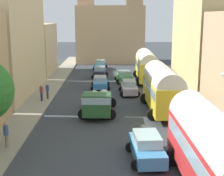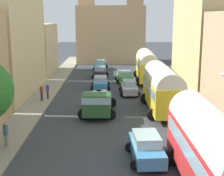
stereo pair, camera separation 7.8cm
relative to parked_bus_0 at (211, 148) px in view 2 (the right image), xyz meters
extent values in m
plane|color=#373B40|center=(-4.57, 19.00, -2.23)|extent=(154.00, 154.00, 0.00)
cube|color=gray|center=(-11.82, 19.00, -2.16)|extent=(2.50, 70.00, 0.14)
cube|color=#ABA4A1|center=(2.68, 19.00, -2.16)|extent=(2.50, 70.00, 0.14)
cube|color=#CCB68B|center=(-15.70, 20.89, 4.27)|extent=(5.27, 14.90, 12.99)
cube|color=#D1B78E|center=(-15.27, 34.03, 1.40)|extent=(4.41, 9.91, 7.25)
cube|color=tan|center=(5.98, 24.56, 3.94)|extent=(4.09, 14.21, 12.34)
cube|color=tan|center=(-4.57, 46.91, 2.84)|extent=(12.04, 7.36, 10.13)
cube|color=tan|center=(-8.78, 45.07, 6.31)|extent=(2.75, 2.75, 17.08)
cube|color=tan|center=(-0.35, 45.07, 6.31)|extent=(2.75, 2.75, 17.08)
cube|color=red|center=(0.00, 0.00, -0.55)|extent=(2.52, 9.35, 2.36)
cylinder|color=silver|center=(0.00, 0.00, 0.63)|extent=(2.47, 9.16, 2.37)
cube|color=#99B7C6|center=(0.00, 0.00, -0.03)|extent=(2.56, 8.60, 0.75)
cylinder|color=black|center=(-1.18, 2.88, -1.73)|extent=(1.00, 0.35, 1.00)
cylinder|color=black|center=(1.11, 2.90, -1.73)|extent=(1.00, 0.35, 1.00)
cube|color=yellow|center=(-0.15, 13.90, -0.55)|extent=(2.51, 8.74, 2.36)
cylinder|color=silver|center=(-0.15, 13.90, 0.63)|extent=(2.46, 8.56, 2.38)
cube|color=#99B7C6|center=(-0.15, 13.90, -0.03)|extent=(2.55, 8.04, 0.76)
cylinder|color=black|center=(-1.32, 16.59, -1.73)|extent=(1.00, 0.35, 1.00)
cylinder|color=black|center=(0.98, 16.62, -1.73)|extent=(1.00, 0.35, 1.00)
cylinder|color=black|center=(-1.27, 11.19, -1.73)|extent=(1.00, 0.35, 1.00)
cylinder|color=black|center=(1.03, 11.21, -1.73)|extent=(1.00, 0.35, 1.00)
cube|color=yellow|center=(0.03, 27.94, -0.57)|extent=(2.58, 8.96, 2.31)
cylinder|color=silver|center=(0.03, 27.94, 0.58)|extent=(2.53, 8.78, 2.29)
cube|color=#99B7C6|center=(0.03, 27.94, -0.07)|extent=(2.61, 8.25, 0.74)
cylinder|color=black|center=(-1.01, 30.73, -1.73)|extent=(1.00, 0.35, 1.00)
cylinder|color=black|center=(1.21, 30.67, -1.73)|extent=(1.00, 0.35, 1.00)
cylinder|color=black|center=(-1.16, 25.22, -1.73)|extent=(1.00, 0.35, 1.00)
cylinder|color=black|center=(1.06, 25.16, -1.73)|extent=(1.00, 0.35, 1.00)
cube|color=#2A582E|center=(-5.84, 11.33, -0.90)|extent=(2.29, 1.87, 1.76)
cube|color=#99B7C6|center=(-5.84, 11.33, -0.41)|extent=(2.33, 1.94, 0.56)
cube|color=brown|center=(-5.76, 14.50, -1.50)|extent=(2.36, 4.60, 0.55)
ellipsoid|color=beige|center=(-5.30, 15.80, -0.93)|extent=(0.93, 0.80, 0.60)
ellipsoid|color=silver|center=(-6.20, 15.76, -0.97)|extent=(0.97, 0.91, 0.52)
ellipsoid|color=beige|center=(-5.36, 13.93, -0.94)|extent=(1.23, 1.17, 0.58)
ellipsoid|color=beige|center=(-5.27, 13.68, -0.57)|extent=(0.89, 0.79, 0.55)
ellipsoid|color=beige|center=(-5.89, 13.78, -0.70)|extent=(0.95, 0.77, 0.44)
cylinder|color=black|center=(-4.72, 11.50, -1.78)|extent=(0.90, 0.31, 0.90)
cylinder|color=black|center=(-6.95, 11.56, -1.78)|extent=(0.90, 0.31, 0.90)
cylinder|color=black|center=(-4.61, 15.31, -1.78)|extent=(0.90, 0.31, 0.90)
cylinder|color=black|center=(-6.85, 15.37, -1.78)|extent=(0.90, 0.31, 0.90)
cube|color=#3A88D0|center=(-5.85, 23.59, -1.61)|extent=(1.70, 4.10, 0.69)
cube|color=#9CB2BE|center=(-5.85, 23.59, -1.03)|extent=(1.46, 2.14, 0.49)
cylinder|color=black|center=(-5.01, 22.35, -1.93)|extent=(0.60, 0.21, 0.60)
cylinder|color=black|center=(-6.63, 22.32, -1.93)|extent=(0.60, 0.21, 0.60)
cylinder|color=black|center=(-5.06, 24.87, -1.93)|extent=(0.60, 0.21, 0.60)
cylinder|color=black|center=(-6.68, 24.84, -1.93)|extent=(0.60, 0.21, 0.60)
cube|color=#22212F|center=(-6.06, 30.74, -1.58)|extent=(1.79, 3.79, 0.75)
cube|color=#8EACC2|center=(-6.06, 30.74, -0.94)|extent=(1.50, 2.00, 0.55)
cylinder|color=black|center=(-5.33, 29.54, -1.93)|extent=(0.60, 0.21, 0.60)
cylinder|color=black|center=(-6.92, 29.63, -1.93)|extent=(0.60, 0.21, 0.60)
cylinder|color=black|center=(-5.21, 31.84, -1.93)|extent=(0.60, 0.21, 0.60)
cylinder|color=black|center=(-6.80, 31.93, -1.93)|extent=(0.60, 0.21, 0.60)
cube|color=#3A92CC|center=(-6.21, 37.96, -1.59)|extent=(1.79, 4.40, 0.75)
cube|color=#91B6BB|center=(-6.21, 37.96, -0.96)|extent=(1.48, 2.32, 0.50)
cylinder|color=black|center=(-5.53, 36.58, -1.93)|extent=(0.60, 0.21, 0.60)
cylinder|color=black|center=(-7.06, 36.68, -1.93)|extent=(0.60, 0.21, 0.60)
cylinder|color=black|center=(-5.37, 39.25, -1.93)|extent=(0.60, 0.21, 0.60)
cylinder|color=black|center=(-6.90, 39.35, -1.93)|extent=(0.60, 0.21, 0.60)
cube|color=#3F87BD|center=(-2.65, 3.59, -1.58)|extent=(1.87, 4.24, 0.75)
cube|color=#A1C2BC|center=(-2.65, 3.59, -0.91)|extent=(1.56, 2.24, 0.60)
cylinder|color=black|center=(-3.54, 4.83, -1.93)|extent=(0.60, 0.21, 0.60)
cylinder|color=black|center=(-1.92, 4.93, -1.93)|extent=(0.60, 0.21, 0.60)
cylinder|color=black|center=(-3.39, 2.26, -1.93)|extent=(0.60, 0.21, 0.60)
cylinder|color=black|center=(-1.76, 2.36, -1.93)|extent=(0.60, 0.21, 0.60)
cube|color=silver|center=(-2.66, 20.59, -1.60)|extent=(1.63, 4.10, 0.72)
cube|color=#92B5BD|center=(-2.66, 20.59, -0.95)|extent=(1.41, 2.14, 0.56)
cylinder|color=black|center=(-3.46, 21.84, -1.93)|extent=(0.60, 0.21, 0.60)
cylinder|color=black|center=(-1.90, 21.87, -1.93)|extent=(0.60, 0.21, 0.60)
cylinder|color=black|center=(-3.41, 19.31, -1.93)|extent=(0.60, 0.21, 0.60)
cylinder|color=black|center=(-1.85, 19.34, -1.93)|extent=(0.60, 0.21, 0.60)
cube|color=#459948|center=(-2.83, 27.35, -1.62)|extent=(2.08, 3.93, 0.68)
cube|color=#98C3BF|center=(-2.83, 27.35, -1.02)|extent=(1.72, 2.09, 0.51)
cylinder|color=black|center=(-3.82, 28.45, -1.93)|extent=(0.60, 0.21, 0.60)
cylinder|color=black|center=(-2.03, 28.59, -1.93)|extent=(0.60, 0.21, 0.60)
cylinder|color=black|center=(-3.64, 26.10, -1.93)|extent=(0.60, 0.21, 0.60)
cylinder|color=black|center=(-1.85, 26.24, -1.93)|extent=(0.60, 0.21, 0.60)
cylinder|color=#4C3F3A|center=(-11.04, 18.09, -2.16)|extent=(0.18, 0.18, 0.14)
cylinder|color=#4C3F3A|center=(-11.04, 18.09, -1.69)|extent=(0.31, 0.31, 0.80)
cylinder|color=#3C4F90|center=(-11.04, 18.09, -1.01)|extent=(0.47, 0.47, 0.56)
sphere|color=tan|center=(-11.04, 18.09, -0.63)|extent=(0.21, 0.21, 0.21)
cylinder|color=slate|center=(-11.39, 5.38, -2.16)|extent=(0.18, 0.18, 0.14)
cylinder|color=slate|center=(-11.39, 5.38, -1.69)|extent=(0.27, 0.27, 0.80)
cylinder|color=#395B8E|center=(-11.39, 5.38, -0.98)|extent=(0.42, 0.42, 0.61)
sphere|color=tan|center=(-11.39, 5.38, -0.56)|extent=(0.22, 0.22, 0.22)
cylinder|color=#2E2950|center=(-11.48, 17.27, -2.16)|extent=(0.19, 0.19, 0.14)
cylinder|color=#2E2950|center=(-11.48, 17.27, -1.67)|extent=(0.27, 0.27, 0.83)
cylinder|color=brown|center=(-11.48, 17.27, -0.97)|extent=(0.41, 0.41, 0.58)
sphere|color=tan|center=(-11.48, 17.27, -0.57)|extent=(0.23, 0.23, 0.23)
camera|label=1|loc=(-4.89, -14.76, 6.07)|focal=53.58mm
camera|label=2|loc=(-4.81, -14.76, 6.07)|focal=53.58mm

